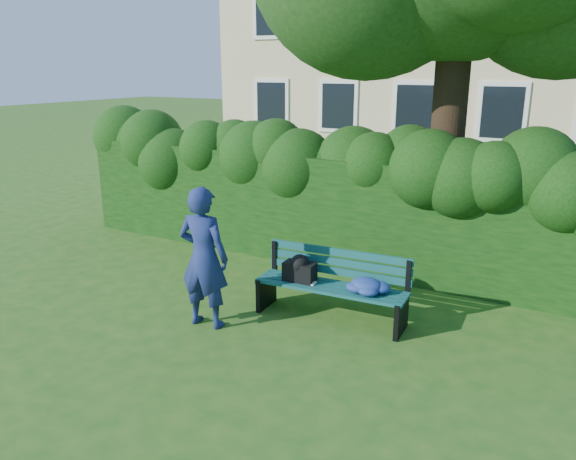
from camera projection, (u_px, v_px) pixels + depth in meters
The scene contains 4 objects.
ground at pixel (266, 306), 7.77m from camera, with size 80.00×80.00×0.00m, color #215618.
hedge at pixel (336, 209), 9.34m from camera, with size 10.00×1.00×1.80m.
park_bench at pixel (335, 283), 7.26m from camera, with size 2.02×0.70×0.89m.
man_reading at pixel (204, 258), 6.98m from camera, with size 0.66×0.43×1.81m, color navy.
Camera 1 is at (3.82, -6.06, 3.21)m, focal length 35.00 mm.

